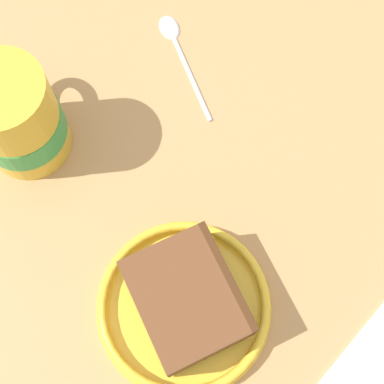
% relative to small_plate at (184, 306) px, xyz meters
% --- Properties ---
extents(ground_plane, '(1.34, 1.34, 0.04)m').
position_rel_small_plate_xyz_m(ground_plane, '(0.09, 0.03, -0.03)').
color(ground_plane, tan).
extents(small_plate, '(0.15, 0.15, 0.02)m').
position_rel_small_plate_xyz_m(small_plate, '(0.00, 0.00, 0.00)').
color(small_plate, yellow).
rests_on(small_plate, ground_plane).
extents(cake_slice, '(0.11, 0.12, 0.05)m').
position_rel_small_plate_xyz_m(cake_slice, '(0.00, -0.00, 0.03)').
color(cake_slice, '#472814').
rests_on(cake_slice, small_plate).
extents(tea_mug, '(0.09, 0.09, 0.10)m').
position_rel_small_plate_xyz_m(tea_mug, '(0.04, 0.21, 0.04)').
color(tea_mug, gold).
rests_on(tea_mug, ground_plane).
extents(teaspoon, '(0.08, 0.11, 0.01)m').
position_rel_small_plate_xyz_m(teaspoon, '(0.21, 0.16, -0.01)').
color(teaspoon, silver).
rests_on(teaspoon, ground_plane).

